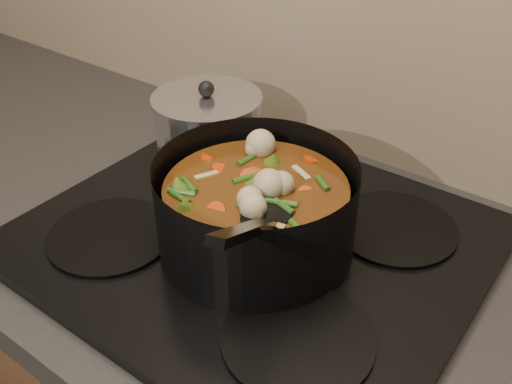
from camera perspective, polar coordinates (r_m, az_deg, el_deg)
The scene contains 3 objects.
stovetop at distance 0.83m, azimuth -0.20°, elevation -4.58°, with size 0.62×0.54×0.03m.
stockpot at distance 0.77m, azimuth 0.01°, elevation -1.90°, with size 0.29×0.36×0.20m.
saucepan at distance 0.97m, azimuth -4.79°, elevation 6.23°, with size 0.18×0.18×0.15m.
Camera 1 is at (0.39, 1.41, 1.45)m, focal length 40.00 mm.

